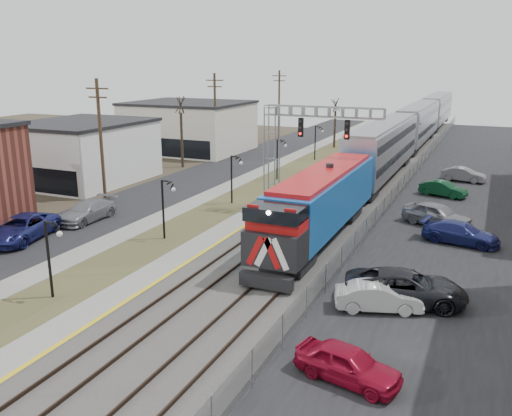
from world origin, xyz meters
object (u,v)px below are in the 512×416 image
Objects in this scene: train at (408,132)px; car_lot_a at (348,365)px; car_lot_b at (378,297)px; signal_gantry at (293,140)px.

car_lot_a is (5.70, -50.28, -2.24)m from train.
car_lot_a is at bearing 163.03° from car_lot_b.
signal_gantry is 2.23× the size of car_lot_b.
car_lot_a is (9.98, -21.14, -4.91)m from signal_gantry.
signal_gantry reaches higher than car_lot_a.
train is at bearing -11.42° from car_lot_b.
train is at bearing 81.64° from signal_gantry.
train is 29.57m from signal_gantry.
signal_gantry is 23.89m from car_lot_a.
train reaches higher than car_lot_b.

